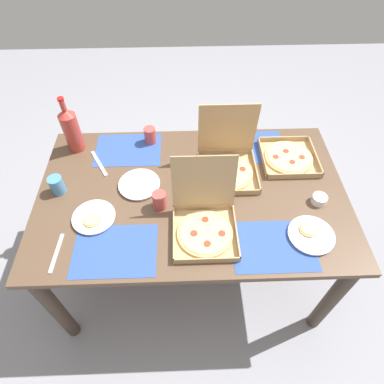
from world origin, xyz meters
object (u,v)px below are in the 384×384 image
(pizza_box_edge_far, at_px, (228,162))
(pizza_box_corner_right, at_px, (288,158))
(plate_far_left, at_px, (139,185))
(plate_near_right, at_px, (94,218))
(plate_far_right, at_px, (311,235))
(cup_dark, at_px, (150,135))
(cup_spare, at_px, (57,185))
(pizza_box_center, at_px, (205,222))
(condiment_bowl, at_px, (319,199))
(cup_red, at_px, (160,200))
(soda_bottle, at_px, (71,129))

(pizza_box_edge_far, relative_size, pizza_box_corner_right, 1.15)
(pizza_box_edge_far, height_order, plate_far_left, pizza_box_edge_far)
(pizza_box_edge_far, xyz_separation_m, plate_near_right, (-0.65, -0.30, -0.04))
(plate_far_right, distance_m, cup_dark, 0.99)
(pizza_box_corner_right, xyz_separation_m, cup_spare, (-1.18, -0.19, 0.03))
(plate_far_left, xyz_separation_m, plate_near_right, (-0.20, -0.20, 0.00))
(cup_spare, bearing_deg, plate_near_right, -41.60)
(plate_far_right, bearing_deg, pizza_box_center, 172.96)
(pizza_box_edge_far, distance_m, condiment_bowl, 0.48)
(cup_red, distance_m, condiment_bowl, 0.76)
(cup_red, xyz_separation_m, cup_spare, (-0.50, 0.11, 0.00))
(cup_red, relative_size, cup_dark, 0.97)
(pizza_box_center, distance_m, plate_far_left, 0.41)
(plate_near_right, height_order, soda_bottle, soda_bottle)
(pizza_box_corner_right, distance_m, plate_near_right, 1.05)
(plate_far_right, relative_size, soda_bottle, 0.64)
(cup_red, bearing_deg, cup_spare, 167.49)
(soda_bottle, distance_m, cup_dark, 0.42)
(plate_far_right, height_order, cup_dark, cup_dark)
(plate_far_right, xyz_separation_m, condiment_bowl, (0.09, 0.19, 0.01))
(soda_bottle, height_order, cup_dark, soda_bottle)
(plate_near_right, relative_size, soda_bottle, 0.61)
(cup_spare, bearing_deg, condiment_bowl, -5.04)
(cup_dark, bearing_deg, plate_near_right, -114.35)
(pizza_box_center, distance_m, pizza_box_corner_right, 0.64)
(plate_far_left, bearing_deg, soda_bottle, 141.09)
(cup_dark, bearing_deg, pizza_box_corner_right, -12.53)
(cup_spare, bearing_deg, pizza_box_center, -18.98)
(pizza_box_center, relative_size, plate_far_right, 1.56)
(pizza_box_center, xyz_separation_m, pizza_box_corner_right, (0.48, 0.43, -0.04))
(plate_far_right, distance_m, cup_red, 0.70)
(pizza_box_edge_far, height_order, cup_dark, pizza_box_edge_far)
(pizza_box_edge_far, height_order, condiment_bowl, pizza_box_edge_far)
(plate_far_right, bearing_deg, soda_bottle, 151.71)
(cup_dark, bearing_deg, plate_far_left, -97.29)
(cup_spare, relative_size, cup_dark, 1.00)
(plate_far_left, height_order, soda_bottle, soda_bottle)
(plate_far_left, xyz_separation_m, cup_spare, (-0.39, -0.02, 0.04))
(plate_far_right, relative_size, cup_red, 2.28)
(pizza_box_edge_far, relative_size, soda_bottle, 1.03)
(soda_bottle, relative_size, cup_dark, 3.47)
(cup_dark, bearing_deg, pizza_box_center, -65.57)
(plate_far_right, height_order, plate_far_left, plate_far_right)
(pizza_box_center, relative_size, cup_dark, 3.45)
(pizza_box_corner_right, distance_m, plate_far_left, 0.81)
(cup_dark, bearing_deg, cup_red, -81.90)
(soda_bottle, relative_size, cup_red, 3.58)
(pizza_box_corner_right, distance_m, cup_dark, 0.77)
(cup_dark, distance_m, condiment_bowl, 0.95)
(soda_bottle, bearing_deg, plate_near_right, -71.19)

